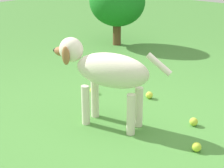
# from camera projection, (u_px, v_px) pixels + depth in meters

# --- Properties ---
(ground) EXTENTS (14.00, 14.00, 0.00)m
(ground) POSITION_uv_depth(u_px,v_px,m) (128.00, 125.00, 2.85)
(ground) COLOR #478438
(dog) EXTENTS (0.96, 0.39, 0.67)m
(dog) POSITION_uv_depth(u_px,v_px,m) (105.00, 71.00, 2.73)
(dog) COLOR silver
(dog) RESTS_ON ground
(tennis_ball_0) EXTENTS (0.07, 0.07, 0.07)m
(tennis_ball_0) POSITION_uv_depth(u_px,v_px,m) (194.00, 122.00, 2.83)
(tennis_ball_0) COLOR #C3D43E
(tennis_ball_0) RESTS_ON ground
(tennis_ball_1) EXTENTS (0.07, 0.07, 0.07)m
(tennis_ball_1) POSITION_uv_depth(u_px,v_px,m) (197.00, 147.00, 2.47)
(tennis_ball_1) COLOR #C2E03B
(tennis_ball_1) RESTS_ON ground
(tennis_ball_3) EXTENTS (0.07, 0.07, 0.07)m
(tennis_ball_3) POSITION_uv_depth(u_px,v_px,m) (149.00, 95.00, 3.35)
(tennis_ball_3) COLOR #D8DE40
(tennis_ball_3) RESTS_ON ground
(tennis_ball_4) EXTENTS (0.07, 0.07, 0.07)m
(tennis_ball_4) POSITION_uv_depth(u_px,v_px,m) (93.00, 90.00, 3.46)
(tennis_ball_4) COLOR #C8D731
(tennis_ball_4) RESTS_ON ground
(shrub_near) EXTENTS (0.82, 0.74, 0.97)m
(shrub_near) POSITION_uv_depth(u_px,v_px,m) (117.00, 2.00, 5.05)
(shrub_near) COLOR brown
(shrub_near) RESTS_ON ground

